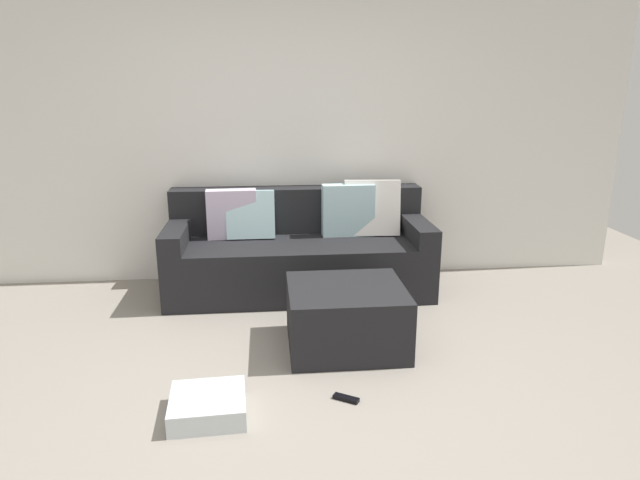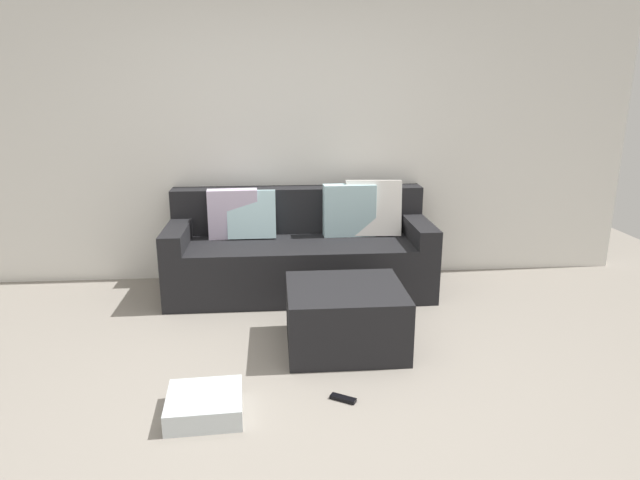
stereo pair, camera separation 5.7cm
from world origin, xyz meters
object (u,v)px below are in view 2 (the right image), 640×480
ottoman (345,317)px  storage_bin (205,405)px  couch_sectional (301,250)px  remote_near_ottoman (343,399)px

ottoman → storage_bin: (-0.86, -0.77, -0.15)m
storage_bin → couch_sectional: bearing=72.0°
couch_sectional → ottoman: (0.25, -1.14, -0.13)m
remote_near_ottoman → couch_sectional: bearing=126.2°
remote_near_ottoman → ottoman: bearing=113.6°
couch_sectional → ottoman: couch_sectional is taller
couch_sectional → storage_bin: bearing=-108.0°
storage_bin → remote_near_ottoman: size_ratio=2.67×
couch_sectional → storage_bin: size_ratio=5.46×
ottoman → remote_near_ottoman: (-0.10, -0.69, -0.20)m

